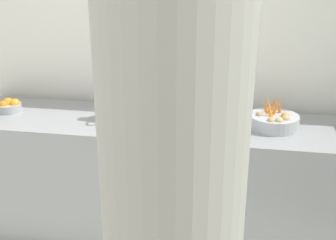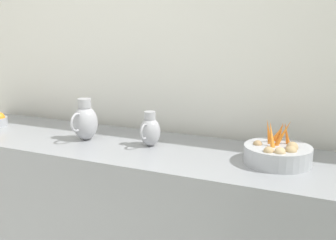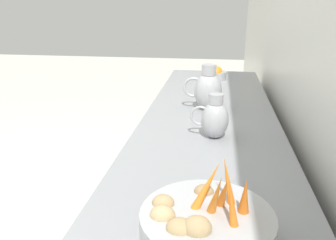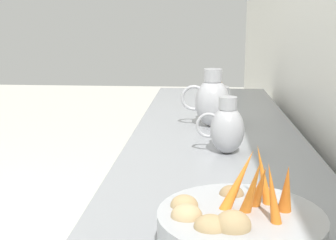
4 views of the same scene
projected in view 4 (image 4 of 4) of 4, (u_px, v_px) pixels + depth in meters
name	position (u px, v px, depth m)	size (l,w,h in m)	color
vegetable_colander	(240.00, 231.00, 0.92)	(0.33, 0.33, 0.22)	#ADAFB5
orange_bowl	(214.00, 89.00, 2.80)	(0.18, 0.18, 0.10)	#9EA0A5
metal_pitcher_tall	(212.00, 101.00, 2.01)	(0.21, 0.15, 0.25)	#A3A3A8
metal_pitcher_short	(227.00, 128.00, 1.61)	(0.17, 0.12, 0.20)	#A3A3A8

